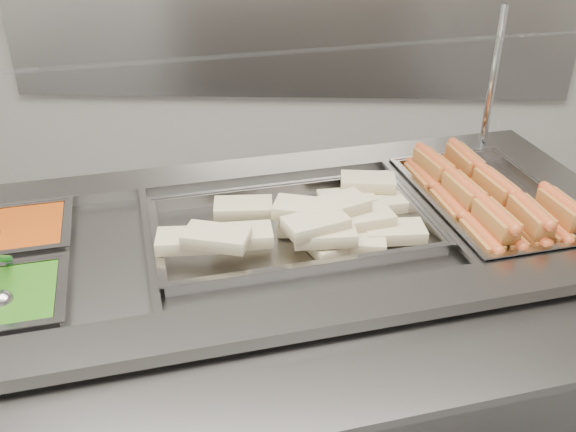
{
  "coord_description": "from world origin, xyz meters",
  "views": [
    {
      "loc": [
        0.09,
        -0.94,
        1.78
      ],
      "look_at": [
        0.05,
        0.51,
        0.95
      ],
      "focal_mm": 40.0,
      "sensor_mm": 36.0,
      "label": 1
    }
  ],
  "objects_px": {
    "pan_wraps": "(292,232)",
    "steam_counter": "(271,360)",
    "sneeze_guard": "(247,60)",
    "serving_spoon": "(2,294)",
    "pan_hotdogs": "(488,210)"
  },
  "relations": [
    {
      "from": "pan_wraps",
      "to": "steam_counter",
      "type": "bearing_deg",
      "value": -163.82
    },
    {
      "from": "sneeze_guard",
      "to": "serving_spoon",
      "type": "xyz_separation_m",
      "value": [
        -0.5,
        -0.54,
        -0.37
      ]
    },
    {
      "from": "pan_wraps",
      "to": "serving_spoon",
      "type": "distance_m",
      "value": 0.71
    },
    {
      "from": "sneeze_guard",
      "to": "serving_spoon",
      "type": "distance_m",
      "value": 0.82
    },
    {
      "from": "sneeze_guard",
      "to": "pan_hotdogs",
      "type": "height_order",
      "value": "sneeze_guard"
    },
    {
      "from": "steam_counter",
      "to": "sneeze_guard",
      "type": "xyz_separation_m",
      "value": [
        -0.06,
        0.22,
        0.84
      ]
    },
    {
      "from": "steam_counter",
      "to": "serving_spoon",
      "type": "relative_size",
      "value": 11.59
    },
    {
      "from": "serving_spoon",
      "to": "steam_counter",
      "type": "bearing_deg",
      "value": 29.87
    },
    {
      "from": "serving_spoon",
      "to": "pan_hotdogs",
      "type": "bearing_deg",
      "value": 23.07
    },
    {
      "from": "sneeze_guard",
      "to": "pan_wraps",
      "type": "distance_m",
      "value": 0.47
    },
    {
      "from": "steam_counter",
      "to": "pan_wraps",
      "type": "height_order",
      "value": "pan_wraps"
    },
    {
      "from": "steam_counter",
      "to": "sneeze_guard",
      "type": "distance_m",
      "value": 0.87
    },
    {
      "from": "pan_hotdogs",
      "to": "serving_spoon",
      "type": "xyz_separation_m",
      "value": [
        -1.18,
        -0.5,
        0.05
      ]
    },
    {
      "from": "sneeze_guard",
      "to": "steam_counter",
      "type": "bearing_deg",
      "value": -73.82
    },
    {
      "from": "steam_counter",
      "to": "pan_hotdogs",
      "type": "height_order",
      "value": "pan_hotdogs"
    }
  ]
}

